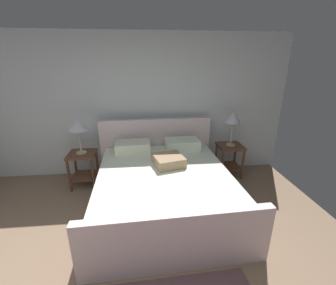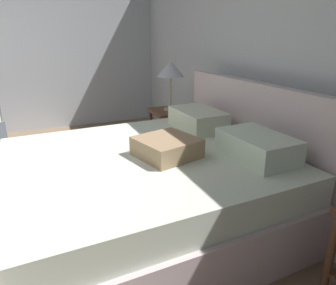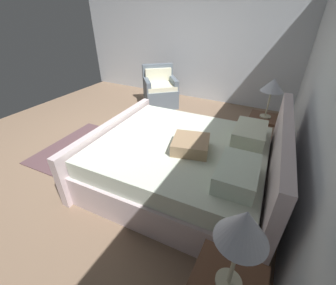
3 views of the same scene
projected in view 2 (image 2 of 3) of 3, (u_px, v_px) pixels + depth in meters
wall_back at (256, 57)px, 3.00m from camera, size 5.63×0.12×2.53m
bed at (150, 187)px, 2.46m from camera, size 2.06×2.29×1.09m
nightstand_left at (170, 126)px, 3.85m from camera, size 0.44×0.44×0.60m
table_lamp_left at (171, 70)px, 3.62m from camera, size 0.32×0.32×0.58m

